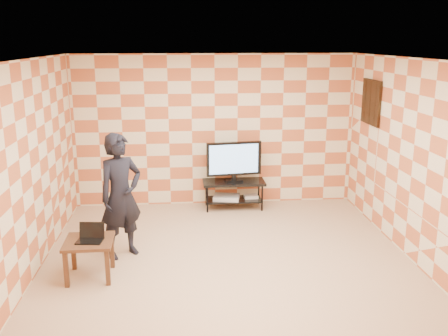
{
  "coord_description": "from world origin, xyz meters",
  "views": [
    {
      "loc": [
        -0.6,
        -6.27,
        2.93
      ],
      "look_at": [
        0.0,
        0.6,
        1.15
      ],
      "focal_mm": 40.0,
      "sensor_mm": 36.0,
      "label": 1
    }
  ],
  "objects_px": {
    "tv": "(234,160)",
    "side_table": "(89,247)",
    "tv_stand": "(234,188)",
    "person": "(121,196)"
  },
  "relations": [
    {
      "from": "tv_stand",
      "to": "tv",
      "type": "relative_size",
      "value": 1.12
    },
    {
      "from": "tv_stand",
      "to": "tv",
      "type": "distance_m",
      "value": 0.53
    },
    {
      "from": "tv",
      "to": "side_table",
      "type": "bearing_deg",
      "value": -129.94
    },
    {
      "from": "tv",
      "to": "tv_stand",
      "type": "bearing_deg",
      "value": 82.48
    },
    {
      "from": "side_table",
      "to": "tv_stand",
      "type": "bearing_deg",
      "value": 50.09
    },
    {
      "from": "person",
      "to": "tv_stand",
      "type": "bearing_deg",
      "value": 10.63
    },
    {
      "from": "side_table",
      "to": "person",
      "type": "bearing_deg",
      "value": 61.74
    },
    {
      "from": "tv",
      "to": "side_table",
      "type": "distance_m",
      "value": 3.3
    },
    {
      "from": "tv",
      "to": "side_table",
      "type": "xyz_separation_m",
      "value": [
        -2.09,
        -2.5,
        -0.48
      ]
    },
    {
      "from": "tv_stand",
      "to": "tv",
      "type": "xyz_separation_m",
      "value": [
        -0.0,
        -0.0,
        0.53
      ]
    }
  ]
}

